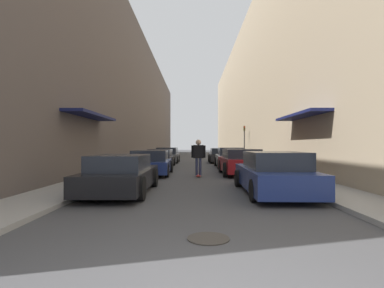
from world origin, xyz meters
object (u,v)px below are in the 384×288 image
parked_car_right_2 (230,158)px  traffic_light (244,139)px  parked_car_right_3 (220,156)px  parked_car_left_1 (151,163)px  parked_car_right_1 (241,162)px  parked_car_left_0 (121,174)px  skateboarder (198,154)px  manhole_cover (208,238)px  parked_car_left_2 (161,158)px  parked_car_right_0 (273,174)px  parked_car_left_3 (167,155)px

parked_car_right_2 → traffic_light: bearing=73.6°
parked_car_right_2 → parked_car_right_3: parked_car_right_2 is taller
parked_car_left_1 → parked_car_right_2: parked_car_right_2 is taller
parked_car_right_1 → parked_car_right_3: parked_car_right_1 is taller
parked_car_left_0 → traffic_light: traffic_light is taller
skateboarder → manhole_cover: 9.73m
parked_car_left_2 → parked_car_right_3: parked_car_right_3 is taller
parked_car_left_1 → parked_car_right_0: parked_car_right_0 is taller
parked_car_left_3 → skateboarder: skateboarder is taller
traffic_light → parked_car_left_0: bearing=-110.8°
parked_car_right_0 → parked_car_right_2: parked_car_right_2 is taller
parked_car_left_0 → parked_car_right_2: parked_car_right_2 is taller
parked_car_right_1 → parked_car_right_3: (-0.09, 10.76, -0.04)m
skateboarder → traffic_light: traffic_light is taller
parked_car_right_3 → traffic_light: bearing=40.5°
manhole_cover → skateboarder: bearing=90.1°
parked_car_left_0 → parked_car_right_0: size_ratio=0.97×
parked_car_right_1 → skateboarder: 2.46m
parked_car_left_0 → parked_car_right_2: (4.83, 10.95, 0.06)m
parked_car_left_0 → parked_car_left_3: (0.01, 16.77, 0.03)m
parked_car_right_3 → manhole_cover: bearing=-95.6°
parked_car_left_1 → parked_car_right_3: size_ratio=1.04×
parked_car_right_2 → manhole_cover: parked_car_right_2 is taller
parked_car_left_2 → parked_car_left_3: size_ratio=0.98×
parked_car_left_1 → parked_car_left_0: bearing=-91.0°
parked_car_left_0 → skateboarder: bearing=62.6°
parked_car_right_1 → parked_car_right_2: parked_car_right_2 is taller
parked_car_left_0 → parked_car_right_2: size_ratio=0.99×
parked_car_left_0 → parked_car_left_2: size_ratio=1.04×
parked_car_right_2 → parked_car_left_1: bearing=-133.2°
parked_car_left_3 → parked_car_left_2: bearing=-90.2°
parked_car_left_2 → parked_car_left_1: bearing=-88.9°
parked_car_left_1 → manhole_cover: (2.48, -10.62, -0.61)m
parked_car_left_1 → parked_car_right_3: 11.72m
parked_car_right_2 → skateboarder: 6.42m
parked_car_left_0 → manhole_cover: (2.58, -4.71, -0.60)m
parked_car_left_2 → parked_car_right_0: (4.89, -11.57, 0.03)m
parked_car_right_0 → manhole_cover: parked_car_right_0 is taller
parked_car_left_2 → parked_car_right_1: parked_car_right_1 is taller
parked_car_left_3 → parked_car_right_1: 11.84m
parked_car_left_3 → parked_car_right_3: size_ratio=1.09×
parked_car_left_0 → parked_car_right_3: bearing=74.3°
parked_car_right_0 → parked_car_right_3: bearing=90.6°
parked_car_left_2 → parked_car_right_2: size_ratio=0.95×
parked_car_right_0 → traffic_light: size_ratio=1.49×
parked_car_left_0 → parked_car_left_1: size_ratio=1.07×
parked_car_right_1 → parked_car_right_2: size_ratio=0.89×
parked_car_left_0 → traffic_light: size_ratio=1.44×
parked_car_left_3 → parked_car_right_0: size_ratio=0.95×
parked_car_left_3 → manhole_cover: (2.57, -21.48, -0.62)m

